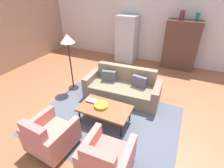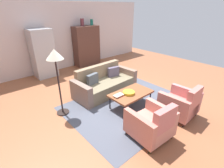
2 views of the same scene
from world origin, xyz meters
name	(u,v)px [view 1 (image 1 of 2)]	position (x,y,z in m)	size (l,w,h in m)	color
ground_plane	(117,107)	(0.00, 0.00, 0.00)	(11.18, 11.18, 0.00)	#9F5F3D
wall_back	(154,27)	(0.00, 3.67, 1.40)	(9.31, 0.12, 2.80)	silver
area_rug	(106,120)	(-0.05, -0.59, 0.00)	(3.40, 2.60, 0.01)	#535867
couch	(123,88)	(-0.05, 0.55, 0.29)	(2.14, 1.01, 0.86)	#7A6F54
coffee_table	(105,109)	(-0.05, -0.64, 0.39)	(1.20, 0.70, 0.42)	black
armchair_left	(49,137)	(-0.65, -1.81, 0.34)	(0.86, 0.86, 0.88)	#3A2118
armchair_right	(106,161)	(0.55, -1.81, 0.34)	(0.83, 0.83, 0.88)	#352816
fruit_bowl	(101,105)	(-0.14, -0.64, 0.46)	(0.32, 0.32, 0.07)	gold
book_stack	(92,101)	(-0.45, -0.56, 0.45)	(0.28, 0.17, 0.05)	maroon
cabinet	(180,45)	(1.14, 3.32, 0.90)	(1.20, 0.51, 1.80)	brown
vase_tall	(182,15)	(0.99, 3.32, 1.96)	(0.16, 0.16, 0.32)	brown
vase_round	(198,17)	(1.49, 3.32, 1.93)	(0.13, 0.13, 0.27)	#18715F
refrigerator	(127,39)	(-0.95, 3.22, 0.93)	(0.80, 0.73, 1.85)	#B7BABF
floor_lamp	(68,44)	(-1.66, 0.31, 1.44)	(0.40, 0.40, 1.72)	black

